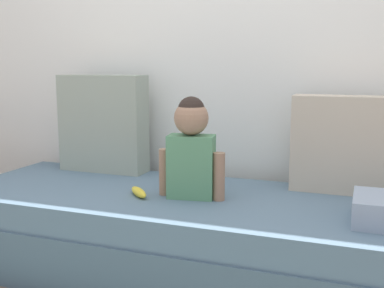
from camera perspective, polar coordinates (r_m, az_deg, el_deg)
The scene contains 7 objects.
ground_plane at distance 2.40m, azimuth -0.15°, elevation -15.53°, with size 12.00×12.00×0.00m, color brown.
back_wall at distance 2.71m, azimuth 4.11°, elevation 11.75°, with size 5.63×0.10×2.24m, color white.
couch at distance 2.32m, azimuth -0.15°, elevation -11.10°, with size 2.43×0.86×0.40m.
throw_pillow_left at distance 2.78m, azimuth -10.71°, elevation 2.47°, with size 0.52×0.16×0.56m, color #99A393.
throw_pillow_right at distance 2.40m, azimuth 17.87°, elevation -0.04°, with size 0.49×0.16×0.47m, color #C1B29E.
toddler at distance 2.18m, azimuth -0.09°, elevation -0.35°, with size 0.33×0.16×0.47m.
banana at distance 2.25m, azimuth -6.48°, elevation -5.82°, with size 0.17×0.04×0.04m, color yellow.
Camera 1 is at (0.77, -2.03, 1.02)m, focal length 43.96 mm.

